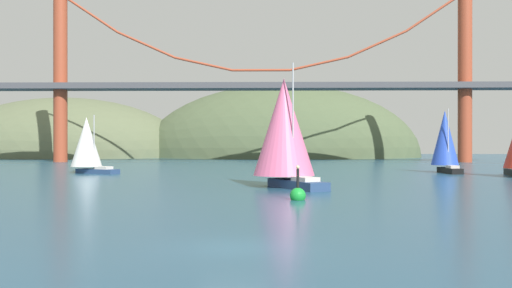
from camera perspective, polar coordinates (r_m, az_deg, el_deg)
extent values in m
plane|color=navy|center=(21.70, -2.20, -10.36)|extent=(360.00, 360.00, 0.00)
ellipsoid|color=#4C5B3D|center=(156.40, 2.52, -1.33)|extent=(76.25, 44.00, 39.92)
ellipsoid|color=#5B6647|center=(166.16, -18.65, -1.25)|extent=(70.12, 44.00, 32.89)
cylinder|color=#A34228|center=(124.63, -19.04, 6.29)|extent=(2.80, 2.80, 34.71)
cylinder|color=#A34228|center=(123.80, 20.24, 6.33)|extent=(2.80, 2.80, 34.71)
cube|color=#47474C|center=(116.89, 0.53, 5.80)|extent=(119.00, 6.00, 1.20)
cylinder|color=#A34228|center=(124.90, -16.43, 12.50)|extent=(12.14, 0.50, 8.35)
cylinder|color=#A34228|center=(120.65, -10.97, 9.75)|extent=(12.06, 0.50, 5.74)
cylinder|color=#A34228|center=(118.16, -5.29, 8.01)|extent=(11.97, 0.50, 3.13)
cylinder|color=#A34228|center=(117.26, 0.53, 7.42)|extent=(11.86, 0.50, 0.50)
cylinder|color=#A34228|center=(117.91, 6.36, 8.03)|extent=(11.97, 0.50, 3.13)
cylinder|color=#A34228|center=(120.16, 12.08, 9.79)|extent=(12.06, 0.50, 5.74)
cylinder|color=#A34228|center=(124.19, 17.60, 12.58)|extent=(12.14, 0.50, 8.35)
cube|color=black|center=(77.77, 18.87, -2.54)|extent=(1.65, 5.90, 0.71)
cube|color=beige|center=(76.75, 19.13, -2.17)|extent=(1.18, 1.91, 0.36)
cylinder|color=#B2B2B7|center=(78.24, 18.73, 0.58)|extent=(0.14, 0.14, 7.75)
cone|color=blue|center=(79.46, 18.42, 0.61)|extent=(3.68, 3.68, 7.25)
cube|color=navy|center=(75.98, -15.62, -2.65)|extent=(6.18, 4.33, 0.57)
cube|color=beige|center=(75.22, -15.02, -2.32)|extent=(2.34, 2.09, 0.36)
cylinder|color=#B2B2B7|center=(76.31, -15.95, 0.20)|extent=(0.14, 0.14, 6.99)
cone|color=white|center=(77.24, -16.65, 0.21)|extent=(5.37, 5.37, 6.42)
cube|color=navy|center=(49.22, 4.16, -4.06)|extent=(5.14, 7.52, 0.72)
cube|color=beige|center=(48.03, 4.97, -3.52)|extent=(2.41, 2.80, 0.36)
cylinder|color=#B2B2B7|center=(49.77, 3.73, 2.30)|extent=(0.14, 0.14, 10.24)
cone|color=pink|center=(51.18, 2.82, 1.74)|extent=(7.45, 7.45, 8.75)
sphere|color=green|center=(39.42, 4.22, -5.19)|extent=(1.10, 1.10, 1.10)
cylinder|color=black|center=(39.34, 4.22, -3.67)|extent=(0.20, 0.20, 1.60)
sphere|color=#F2EA99|center=(39.29, 4.22, -2.33)|extent=(0.24, 0.24, 0.24)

